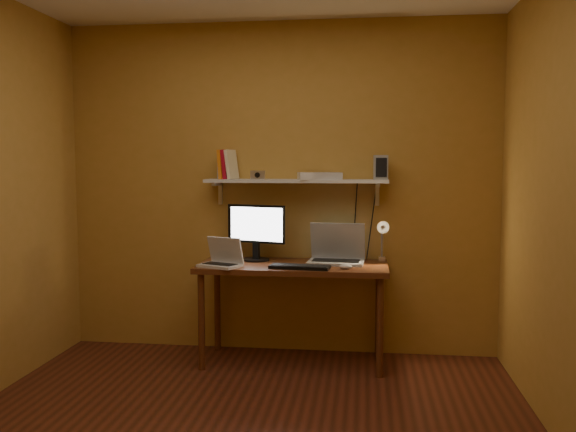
# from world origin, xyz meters

# --- Properties ---
(room) EXTENTS (3.44, 3.24, 2.64)m
(room) POSITION_xyz_m (0.00, 0.00, 1.30)
(room) COLOR #5C2617
(room) RESTS_ON ground
(desk) EXTENTS (1.40, 0.60, 0.75)m
(desk) POSITION_xyz_m (0.14, 1.28, 0.66)
(desk) COLOR #5E3016
(desk) RESTS_ON ground
(wall_shelf) EXTENTS (1.40, 0.25, 0.21)m
(wall_shelf) POSITION_xyz_m (0.14, 1.47, 1.36)
(wall_shelf) COLOR silver
(wall_shelf) RESTS_ON room
(monitor) EXTENTS (0.46, 0.25, 0.43)m
(monitor) POSITION_xyz_m (-0.16, 1.41, 0.99)
(monitor) COLOR black
(monitor) RESTS_ON desk
(laptop) EXTENTS (0.43, 0.32, 0.30)m
(laptop) POSITION_xyz_m (0.46, 1.40, 0.83)
(laptop) COLOR #999DA1
(laptop) RESTS_ON desk
(netbook) EXTENTS (0.34, 0.29, 0.21)m
(netbook) POSITION_xyz_m (-0.36, 1.12, 0.81)
(netbook) COLOR silver
(netbook) RESTS_ON desk
(keyboard) EXTENTS (0.44, 0.19, 0.02)m
(keyboard) POSITION_xyz_m (0.21, 1.09, 0.76)
(keyboard) COLOR black
(keyboard) RESTS_ON desk
(mouse) EXTENTS (0.11, 0.09, 0.03)m
(mouse) POSITION_xyz_m (0.54, 1.12, 0.77)
(mouse) COLOR silver
(mouse) RESTS_ON desk
(desk_lamp) EXTENTS (0.09, 0.23, 0.38)m
(desk_lamp) POSITION_xyz_m (0.80, 1.41, 0.96)
(desk_lamp) COLOR silver
(desk_lamp) RESTS_ON desk
(speaker_left) EXTENTS (0.11, 0.11, 0.17)m
(speaker_left) POSITION_xyz_m (-0.41, 1.48, 1.46)
(speaker_left) COLOR #999DA1
(speaker_left) RESTS_ON wall_shelf
(speaker_right) EXTENTS (0.11, 0.11, 0.18)m
(speaker_right) POSITION_xyz_m (0.78, 1.47, 1.47)
(speaker_right) COLOR #999DA1
(speaker_right) RESTS_ON wall_shelf
(books) EXTENTS (0.15, 0.16, 0.23)m
(books) POSITION_xyz_m (-0.40, 1.49, 1.49)
(books) COLOR orange
(books) RESTS_ON wall_shelf
(shelf_camera) EXTENTS (0.11, 0.05, 0.07)m
(shelf_camera) POSITION_xyz_m (-0.14, 1.42, 1.41)
(shelf_camera) COLOR silver
(shelf_camera) RESTS_ON wall_shelf
(router) EXTENTS (0.36, 0.28, 0.05)m
(router) POSITION_xyz_m (0.33, 1.47, 1.40)
(router) COLOR silver
(router) RESTS_ON wall_shelf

